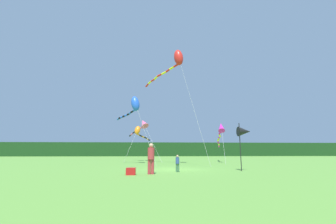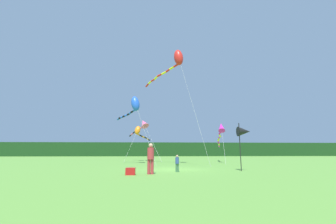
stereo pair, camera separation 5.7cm
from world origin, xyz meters
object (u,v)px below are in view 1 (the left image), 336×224
(banner_flag_pole, at_px, (244,132))
(kite_red, at_px, (176,60))
(person_adult, at_px, (151,157))
(cooler_box, at_px, (131,171))
(kite_magenta, at_px, (221,131))
(person_child, at_px, (177,162))
(kite_blue, at_px, (135,105))
(kite_rainbow, at_px, (143,124))
(kite_orange, at_px, (139,132))

(banner_flag_pole, distance_m, kite_red, 11.44)
(person_adult, height_order, banner_flag_pole, banner_flag_pole)
(cooler_box, height_order, kite_magenta, kite_magenta)
(banner_flag_pole, bearing_deg, kite_red, 121.71)
(person_child, distance_m, kite_blue, 11.53)
(kite_rainbow, height_order, kite_blue, kite_blue)
(person_child, relative_size, banner_flag_pole, 0.33)
(kite_magenta, bearing_deg, kite_rainbow, 157.70)
(kite_rainbow, bearing_deg, cooler_box, -89.13)
(kite_rainbow, relative_size, kite_blue, 0.96)
(kite_red, xyz_separation_m, kite_rainbow, (-3.87, 8.90, -5.87))
(banner_flag_pole, xyz_separation_m, kite_magenta, (1.85, 11.60, 1.17))
(person_child, xyz_separation_m, kite_red, (0.69, 7.16, 10.34))
(kite_magenta, bearing_deg, kite_blue, -164.98)
(kite_magenta, bearing_deg, cooler_box, -125.06)
(person_child, bearing_deg, kite_orange, 103.11)
(kite_rainbow, xyz_separation_m, kite_blue, (-0.60, -6.87, 1.36))
(person_adult, distance_m, kite_magenta, 16.10)
(person_adult, bearing_deg, kite_rainbow, 94.67)
(person_child, height_order, kite_orange, kite_orange)
(person_adult, bearing_deg, kite_blue, 100.84)
(kite_red, relative_size, kite_rainbow, 1.68)
(person_adult, height_order, cooler_box, person_adult)
(person_child, relative_size, kite_magenta, 0.11)
(kite_blue, bearing_deg, person_adult, -79.16)
(kite_orange, bearing_deg, person_child, -76.89)
(person_child, relative_size, kite_blue, 0.15)
(person_adult, bearing_deg, person_child, 38.30)
(kite_orange, xyz_separation_m, kite_rainbow, (0.52, 0.16, 1.06))
(cooler_box, relative_size, kite_red, 0.04)
(person_child, bearing_deg, kite_red, 84.51)
(banner_flag_pole, bearing_deg, kite_magenta, 80.95)
(kite_rainbow, bearing_deg, kite_orange, -163.47)
(kite_red, distance_m, kite_rainbow, 11.34)
(cooler_box, relative_size, banner_flag_pole, 0.16)
(kite_blue, bearing_deg, kite_magenta, 15.02)
(cooler_box, height_order, kite_rainbow, kite_rainbow)
(kite_rainbow, bearing_deg, banner_flag_pole, -62.82)
(kite_orange, xyz_separation_m, kite_blue, (-0.08, -6.72, 2.42))
(kite_magenta, xyz_separation_m, kite_rainbow, (-9.89, 4.06, 1.20))
(kite_blue, bearing_deg, kite_red, -24.45)
(banner_flag_pole, relative_size, kite_red, 0.28)
(person_child, xyz_separation_m, kite_orange, (-3.70, 15.91, 3.41))
(cooler_box, height_order, kite_orange, kite_orange)
(kite_magenta, bearing_deg, kite_red, -141.17)
(kite_red, relative_size, kite_magenta, 1.25)
(person_child, height_order, kite_rainbow, kite_rainbow)
(kite_red, bearing_deg, kite_orange, 116.66)
(kite_orange, bearing_deg, person_adult, -83.57)
(banner_flag_pole, distance_m, kite_blue, 12.88)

